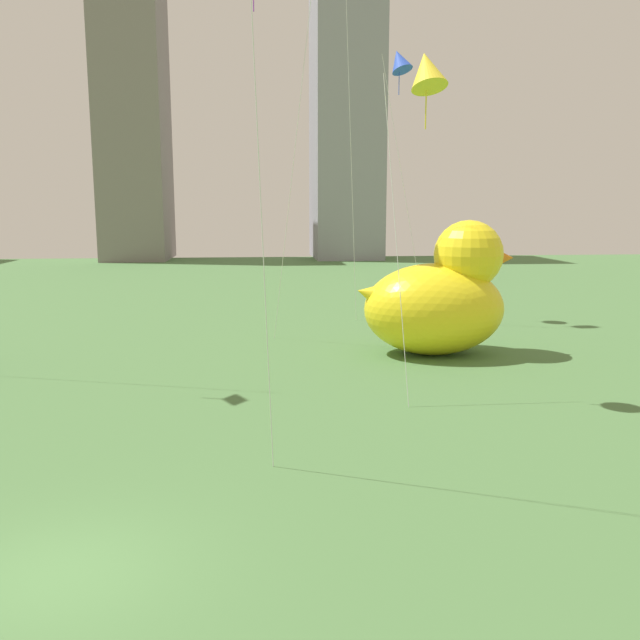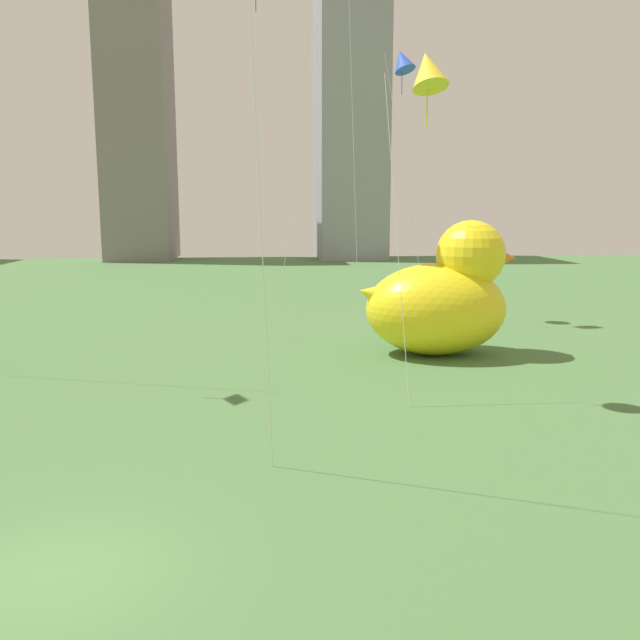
# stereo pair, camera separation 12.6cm
# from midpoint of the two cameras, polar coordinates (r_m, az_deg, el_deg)

# --- Properties ---
(ground_plane) EXTENTS (140.00, 140.00, 0.00)m
(ground_plane) POSITION_cam_midpoint_polar(r_m,az_deg,el_deg) (12.55, -21.77, -19.60)
(ground_plane) COLOR #4A743F
(giant_inflatable_duck) EXTENTS (6.59, 4.23, 5.46)m
(giant_inflatable_duck) POSITION_cam_midpoint_polar(r_m,az_deg,el_deg) (27.60, 10.05, 1.88)
(giant_inflatable_duck) COLOR yellow
(giant_inflatable_duck) RESTS_ON ground
(city_skyline) EXTENTS (60.96, 11.66, 32.07)m
(city_skyline) POSITION_cam_midpoint_polar(r_m,az_deg,el_deg) (80.11, -10.89, 16.06)
(city_skyline) COLOR #9E938C
(city_skyline) RESTS_ON ground
(kite_blue) EXTENTS (2.62, 2.33, 14.12)m
(kite_blue) POSITION_cam_midpoint_polar(r_m,az_deg,el_deg) (37.04, 6.70, 21.10)
(kite_blue) COLOR silver
(kite_blue) RESTS_ON ground
(kite_yellow) EXTENTS (1.94, 2.04, 10.69)m
(kite_yellow) POSITION_cam_midpoint_polar(r_m,az_deg,el_deg) (21.32, 8.92, 20.29)
(kite_yellow) COLOR silver
(kite_yellow) RESTS_ON ground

